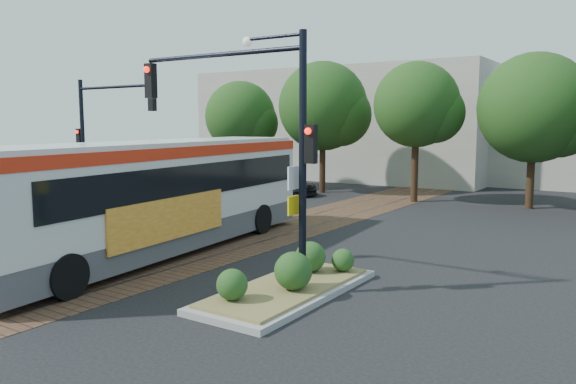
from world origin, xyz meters
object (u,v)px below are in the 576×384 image
object	(u,v)px
city_bus	(159,191)
parked_car	(285,183)
traffic_island	(290,280)
officer	(93,192)
signal_pole_left	(99,128)
signal_pole_main	(260,121)

from	to	relation	value
city_bus	parked_car	world-z (taller)	city_bus
traffic_island	officer	bearing A→B (deg)	158.54
signal_pole_left	officer	bearing A→B (deg)	151.73
signal_pole_main	parked_car	size ratio (longest dim) A/B	1.35
signal_pole_main	officer	world-z (taller)	signal_pole_main
signal_pole_main	parked_car	xyz separation A→B (m)	(-9.73, 15.67, -3.51)
traffic_island	signal_pole_main	bearing A→B (deg)	174.64
signal_pole_left	parked_car	xyz separation A→B (m)	(2.50, 10.86, -3.22)
city_bus	signal_pole_left	size ratio (longest dim) A/B	2.23
city_bus	signal_pole_main	xyz separation A→B (m)	(4.89, -1.26, 2.19)
city_bus	signal_pole_main	distance (m)	5.50
city_bus	parked_car	bearing A→B (deg)	102.98
parked_car	officer	bearing A→B (deg)	173.33
signal_pole_main	signal_pole_left	bearing A→B (deg)	158.55
signal_pole_left	parked_car	size ratio (longest dim) A/B	1.35
signal_pole_main	city_bus	bearing A→B (deg)	165.51
officer	parked_car	world-z (taller)	officer
city_bus	signal_pole_main	bearing A→B (deg)	-20.10
city_bus	officer	world-z (taller)	city_bus
officer	city_bus	bearing A→B (deg)	154.57
traffic_island	parked_car	distance (m)	19.04
city_bus	parked_car	xyz separation A→B (m)	(-4.84, 14.40, -1.33)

